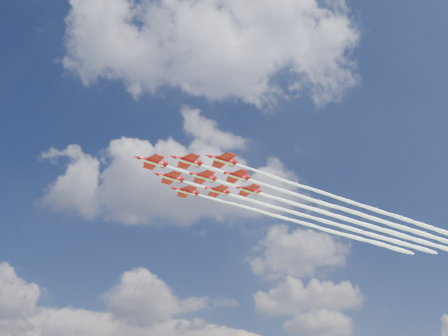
# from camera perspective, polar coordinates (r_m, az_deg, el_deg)

# --- Properties ---
(jet_lead) EXTENTS (101.71, 69.74, 2.92)m
(jet_lead) POSITION_cam_1_polar(r_m,az_deg,el_deg) (168.91, 8.56, -4.46)
(jet_lead) COLOR #B50A12
(jet_row2_port) EXTENTS (101.71, 69.74, 2.92)m
(jet_row2_port) POSITION_cam_1_polar(r_m,az_deg,el_deg) (170.54, 12.36, -4.34)
(jet_row2_port) COLOR #B50A12
(jet_row2_starb) EXTENTS (101.71, 69.74, 2.92)m
(jet_row2_starb) POSITION_cam_1_polar(r_m,az_deg,el_deg) (178.88, 9.61, -5.91)
(jet_row2_starb) COLOR #B50A12
(jet_row3_port) EXTENTS (101.71, 69.74, 2.92)m
(jet_row3_port) POSITION_cam_1_polar(r_m,az_deg,el_deg) (172.90, 16.07, -4.20)
(jet_row3_port) COLOR #B50A12
(jet_row3_centre) EXTENTS (101.71, 69.74, 2.92)m
(jet_row3_centre) POSITION_cam_1_polar(r_m,az_deg,el_deg) (180.68, 13.20, -5.77)
(jet_row3_centre) COLOR #B50A12
(jet_row3_starb) EXTENTS (101.71, 69.74, 2.92)m
(jet_row3_starb) POSITION_cam_1_polar(r_m,az_deg,el_deg) (189.00, 10.56, -7.20)
(jet_row3_starb) COLOR #B50A12
(jet_row4_port) EXTENTS (101.71, 69.74, 2.92)m
(jet_row4_port) POSITION_cam_1_polar(r_m,az_deg,el_deg) (183.17, 16.70, -5.62)
(jet_row4_port) COLOR #B50A12
(jet_row4_starb) EXTENTS (101.71, 69.74, 2.92)m
(jet_row4_starb) POSITION_cam_1_polar(r_m,az_deg,el_deg) (190.96, 13.95, -7.05)
(jet_row4_starb) COLOR #B50A12
(jet_tail) EXTENTS (101.71, 69.74, 2.92)m
(jet_tail) POSITION_cam_1_polar(r_m,az_deg,el_deg) (193.56, 17.26, -6.88)
(jet_tail) COLOR #B50A12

